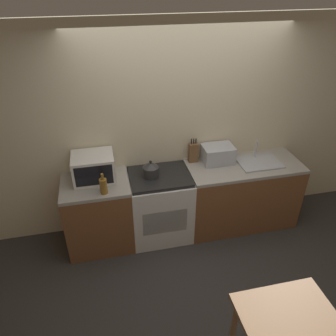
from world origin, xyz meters
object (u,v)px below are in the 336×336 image
microwave (93,167)px  bottle (103,186)px  dining_table (286,327)px  kettle (151,169)px  stove_range (160,205)px  toaster_oven (218,154)px

microwave → bottle: microwave is taller
bottle → dining_table: (1.26, -1.71, -0.36)m
kettle → microwave: microwave is taller
stove_range → dining_table: stove_range is taller
dining_table → toaster_oven: bearing=85.3°
kettle → toaster_oven: size_ratio=0.55×
microwave → toaster_oven: (1.52, 0.05, -0.04)m
bottle → dining_table: bottle is taller
toaster_oven → microwave: bearing=-178.1°
microwave → toaster_oven: 1.52m
dining_table → microwave: bearing=123.7°
kettle → bottle: size_ratio=0.84×
bottle → dining_table: size_ratio=0.32×
microwave → kettle: bearing=-8.0°
stove_range → toaster_oven: (0.77, 0.15, 0.56)m
bottle → microwave: bearing=105.9°
toaster_oven → stove_range: bearing=-169.1°
microwave → dining_table: microwave is taller
microwave → dining_table: 2.47m
stove_range → toaster_oven: toaster_oven is taller
dining_table → bottle: bearing=126.4°
stove_range → bottle: size_ratio=3.61×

